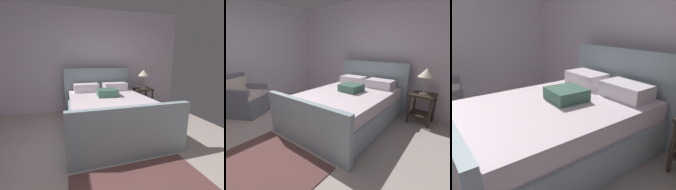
% 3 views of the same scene
% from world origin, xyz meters
% --- Properties ---
extents(wall_back, '(5.07, 0.12, 2.61)m').
position_xyz_m(wall_back, '(0.00, 2.95, 1.31)').
color(wall_back, white).
rests_on(wall_back, ground).
extents(bed, '(1.80, 2.39, 1.15)m').
position_xyz_m(bed, '(0.27, 1.64, 0.35)').
color(bed, '#9CB1BB').
rests_on(bed, ground).
extents(nightstand_right, '(0.44, 0.44, 0.60)m').
position_xyz_m(nightstand_right, '(1.43, 2.55, 0.40)').
color(nightstand_right, '#352A1F').
rests_on(nightstand_right, ground).
extents(table_lamp_right, '(0.31, 0.31, 0.50)m').
position_xyz_m(table_lamp_right, '(1.43, 2.55, 1.01)').
color(table_lamp_right, '#B7B293').
rests_on(table_lamp_right, nightstand_right).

